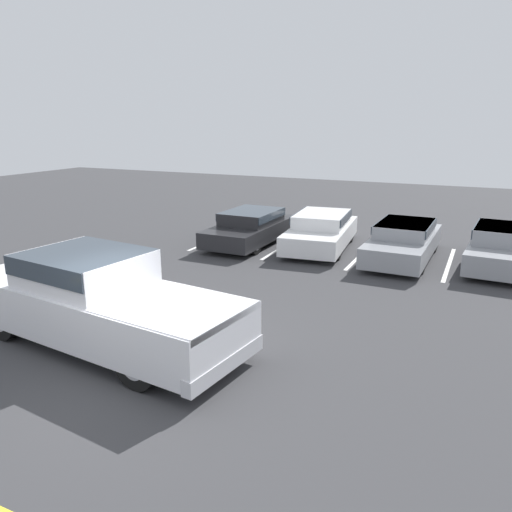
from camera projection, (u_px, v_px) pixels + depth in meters
ground_plane at (131, 373)px, 8.74m from camera, size 60.00×60.00×0.00m
stall_stripe_a at (217, 238)px, 18.73m from camera, size 0.12×4.06×0.01m
stall_stripe_b at (285, 246)px, 17.61m from camera, size 0.12×4.06×0.01m
stall_stripe_c at (361, 254)px, 16.50m from camera, size 0.12×4.06×0.01m
stall_stripe_d at (449, 264)px, 15.39m from camera, size 0.12×4.06×0.01m
pickup_truck at (99, 300)px, 9.67m from camera, size 6.37×2.76×1.83m
parked_sedan_a at (251, 226)px, 17.80m from camera, size 1.86×4.44×1.19m
parked_sedan_b at (321, 230)px, 17.16m from camera, size 2.28×4.61×1.22m
parked_sedan_c at (404, 240)px, 15.83m from camera, size 1.85×4.74×1.18m
parked_sedan_d at (503, 246)px, 14.86m from camera, size 2.03×4.32×1.26m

